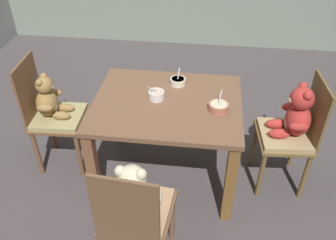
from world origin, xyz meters
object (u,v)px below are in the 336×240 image
Objects in this scene: teddy_chair_near_left at (51,108)px; teddy_chair_near_right at (294,123)px; dining_table at (167,116)px; teddy_chair_near_front at (135,205)px; porridge_bowl_terracotta_near_right at (219,107)px; porridge_bowl_cream_far_center at (178,81)px; porridge_bowl_white_center at (156,95)px.

teddy_chair_near_right is at bearing -2.94° from teddy_chair_near_left.
teddy_chair_near_left reaches higher than dining_table.
teddy_chair_near_left reaches higher than teddy_chair_near_right.
teddy_chair_near_front is 6.19× the size of porridge_bowl_terracotta_near_right.
teddy_chair_near_left is 1.29m from porridge_bowl_terracotta_near_right.
teddy_chair_near_left is (-1.81, 0.01, -0.03)m from teddy_chair_near_right.
porridge_bowl_terracotta_near_right reaches higher than dining_table.
porridge_bowl_terracotta_near_right is (0.36, -0.06, 0.15)m from dining_table.
porridge_bowl_terracotta_near_right is at bearing 6.52° from teddy_chair_near_right.
porridge_bowl_terracotta_near_right is 1.17× the size of porridge_bowl_cream_far_center.
porridge_bowl_white_center is at bearing -3.31° from teddy_chair_near_right.
teddy_chair_near_right reaches higher than porridge_bowl_cream_far_center.
porridge_bowl_white_center is at bearing -4.37° from teddy_chair_near_left.
teddy_chair_near_right reaches higher than dining_table.
teddy_chair_near_right is 0.58m from porridge_bowl_terracotta_near_right.
teddy_chair_near_left reaches higher than teddy_chair_near_front.
porridge_bowl_terracotta_near_right is at bearing -11.18° from porridge_bowl_white_center.
teddy_chair_near_right is 1.00m from porridge_bowl_white_center.
porridge_bowl_terracotta_near_right is 1.27× the size of porridge_bowl_white_center.
porridge_bowl_white_center is (-0.08, 0.03, 0.16)m from dining_table.
porridge_bowl_cream_far_center is at bearing 8.61° from teddy_chair_near_left.
porridge_bowl_terracotta_near_right is (-0.54, -0.10, 0.17)m from teddy_chair_near_right.
teddy_chair_near_right is at bearing 1.03° from porridge_bowl_white_center.
dining_table is 0.29m from porridge_bowl_cream_far_center.
porridge_bowl_white_center is at bearing 5.40° from teddy_chair_near_front.
porridge_bowl_cream_far_center is (-0.31, 0.30, -0.00)m from porridge_bowl_terracotta_near_right.
teddy_chair_near_right is at bearing -43.64° from teddy_chair_near_front.
porridge_bowl_white_center is (-0.13, -0.22, 0.01)m from porridge_bowl_cream_far_center.
porridge_bowl_white_center is at bearing 159.99° from dining_table.
teddy_chair_near_front is at bearing 36.99° from teddy_chair_near_right.
teddy_chair_near_front reaches higher than dining_table.
teddy_chair_near_left is at bearing -168.62° from porridge_bowl_cream_far_center.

